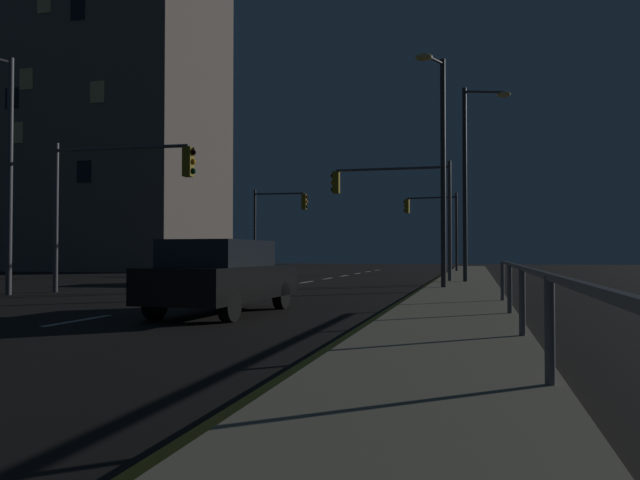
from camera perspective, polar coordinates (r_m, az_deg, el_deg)
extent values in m
plane|color=black|center=(20.05, -7.20, -4.96)|extent=(112.00, 112.00, 0.00)
cube|color=gray|center=(18.64, 13.07, -5.00)|extent=(2.47, 77.00, 0.14)
cube|color=silver|center=(12.58, -21.76, -7.05)|extent=(0.14, 2.00, 0.01)
cube|color=silver|center=(15.97, -13.20, -5.86)|extent=(0.14, 2.00, 0.01)
cube|color=silver|center=(19.59, -7.74, -5.02)|extent=(0.14, 2.00, 0.01)
cube|color=silver|center=(23.33, -4.01, -4.43)|extent=(0.14, 2.00, 0.01)
cube|color=silver|center=(27.15, -1.33, -3.99)|extent=(0.14, 2.00, 0.01)
cube|color=silver|center=(31.02, 0.69, -3.65)|extent=(0.14, 2.00, 0.01)
cube|color=silver|center=(34.91, 2.25, -3.38)|extent=(0.14, 2.00, 0.01)
cube|color=silver|center=(38.83, 3.50, -3.17)|extent=(0.14, 2.00, 0.01)
cube|color=silver|center=(42.76, 4.52, -2.99)|extent=(0.14, 2.00, 0.01)
cube|color=silver|center=(46.70, 5.37, -2.84)|extent=(0.14, 2.00, 0.01)
cube|color=gold|center=(23.71, 9.77, -4.36)|extent=(0.14, 53.00, 0.01)
cube|color=black|center=(13.17, -9.06, -3.96)|extent=(1.98, 4.46, 0.70)
cube|color=#1E2328|center=(12.93, -9.53, -1.24)|extent=(1.69, 2.52, 0.55)
cylinder|color=black|center=(14.81, -9.50, -5.02)|extent=(0.24, 0.65, 0.64)
cylinder|color=black|center=(14.18, -3.66, -5.20)|extent=(0.24, 0.65, 0.64)
cylinder|color=black|center=(12.35, -15.28, -5.74)|extent=(0.24, 0.65, 0.64)
cylinder|color=black|center=(11.59, -8.50, -6.07)|extent=(0.24, 0.65, 0.64)
cube|color=beige|center=(26.99, -8.51, -2.58)|extent=(1.99, 4.47, 0.70)
cube|color=#1E2328|center=(27.22, -8.32, -1.25)|extent=(1.69, 2.52, 0.55)
cylinder|color=black|center=(25.41, -7.96, -3.45)|extent=(0.24, 0.65, 0.64)
cylinder|color=black|center=(26.00, -11.27, -3.39)|extent=(0.24, 0.65, 0.64)
cylinder|color=black|center=(28.06, -5.96, -3.25)|extent=(0.24, 0.65, 0.64)
cylinder|color=black|center=(28.61, -9.01, -3.20)|extent=(0.24, 0.65, 0.64)
cylinder|color=#2D3033|center=(40.99, 12.72, 0.75)|extent=(0.16, 0.16, 5.14)
cylinder|color=#38383D|center=(41.41, 10.43, 3.94)|extent=(3.29, 0.48, 0.11)
cube|color=olive|center=(41.69, 8.20, 3.17)|extent=(0.32, 0.37, 0.95)
sphere|color=black|center=(41.75, 7.99, 3.57)|extent=(0.20, 0.20, 0.20)
sphere|color=orange|center=(41.73, 7.99, 3.16)|extent=(0.20, 0.20, 0.20)
sphere|color=black|center=(41.70, 7.99, 2.75)|extent=(0.20, 0.20, 0.20)
cylinder|color=#38383D|center=(37.87, -6.16, 0.75)|extent=(0.16, 0.16, 5.24)
cylinder|color=#4C4C51|center=(37.64, -3.86, 4.37)|extent=(3.12, 0.39, 0.11)
cube|color=olive|center=(37.27, -1.52, 3.62)|extent=(0.31, 0.36, 0.95)
sphere|color=black|center=(37.27, -1.28, 4.08)|extent=(0.20, 0.20, 0.20)
sphere|color=orange|center=(37.25, -1.28, 3.62)|extent=(0.20, 0.20, 0.20)
sphere|color=black|center=(37.22, -1.28, 3.16)|extent=(0.20, 0.20, 0.20)
cylinder|color=#4C4C51|center=(26.04, 12.09, 1.78)|extent=(0.16, 0.16, 5.05)
cylinder|color=#4C4C51|center=(26.43, 6.74, 6.67)|extent=(4.87, 0.20, 0.11)
cube|color=olive|center=(26.75, 1.53, 5.43)|extent=(0.29, 0.34, 0.95)
sphere|color=black|center=(26.82, 1.21, 6.06)|extent=(0.20, 0.20, 0.20)
sphere|color=orange|center=(26.78, 1.21, 5.42)|extent=(0.20, 0.20, 0.20)
sphere|color=black|center=(26.75, 1.21, 4.78)|extent=(0.20, 0.20, 0.20)
cylinder|color=#4C4C51|center=(22.13, -23.59, 1.96)|extent=(0.16, 0.16, 5.00)
cylinder|color=#4C4C51|center=(21.12, -18.23, 8.21)|extent=(4.72, 0.36, 0.11)
cube|color=olive|center=(19.99, -12.30, 7.19)|extent=(0.30, 0.35, 0.95)
sphere|color=black|center=(19.97, -11.88, 8.07)|extent=(0.20, 0.20, 0.20)
sphere|color=orange|center=(19.93, -11.89, 7.22)|extent=(0.20, 0.20, 0.20)
sphere|color=black|center=(19.88, -11.89, 6.36)|extent=(0.20, 0.20, 0.20)
cylinder|color=#2D3033|center=(25.72, 13.46, 5.11)|extent=(0.18, 0.18, 7.99)
cylinder|color=#4C4C51|center=(26.66, 15.18, 13.30)|extent=(1.61, 0.58, 0.10)
ellipsoid|color=#F9D172|center=(26.89, 16.90, 12.96)|extent=(0.56, 0.36, 0.24)
cylinder|color=#4C4C51|center=(21.31, -27.16, 5.38)|extent=(0.18, 0.18, 7.42)
cylinder|color=#2D3033|center=(21.31, 11.51, 6.22)|extent=(0.18, 0.18, 7.84)
cylinder|color=#2D3033|center=(21.57, 10.61, 16.39)|extent=(0.64, 1.22, 0.10)
ellipsoid|color=#F9D172|center=(21.00, 9.72, 16.60)|extent=(0.56, 0.36, 0.24)
cylinder|color=#59595E|center=(5.75, 20.80, -7.96)|extent=(0.09, 0.09, 0.95)
cylinder|color=#59595E|center=(9.01, 18.48, -5.52)|extent=(0.09, 0.09, 0.95)
cylinder|color=#59595E|center=(12.28, 17.41, -4.38)|extent=(0.09, 0.09, 0.95)
cylinder|color=#59595E|center=(15.56, 16.79, -3.71)|extent=(0.09, 0.09, 0.95)
cube|color=slate|center=(7.34, 19.36, -2.78)|extent=(0.06, 16.43, 0.06)
cube|color=#6B6056|center=(52.41, -20.43, 10.26)|extent=(18.82, 11.74, 23.39)
cube|color=#EACC7A|center=(49.96, -24.53, 19.66)|extent=(1.10, 0.06, 1.50)
cube|color=black|center=(45.01, -21.33, 6.03)|extent=(1.10, 0.06, 1.50)
cube|color=black|center=(48.12, -21.84, 19.51)|extent=(1.10, 0.06, 1.50)
cube|color=#EACC7A|center=(45.45, -20.22, 12.94)|extent=(1.10, 0.06, 1.50)
cube|color=#EACC7A|center=(48.90, -26.67, 9.00)|extent=(1.10, 0.06, 1.50)
cube|color=#EACC7A|center=(49.20, -25.91, 13.47)|extent=(1.10, 0.06, 1.50)
cube|color=black|center=(49.66, -27.01, 11.80)|extent=(1.10, 0.06, 1.50)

